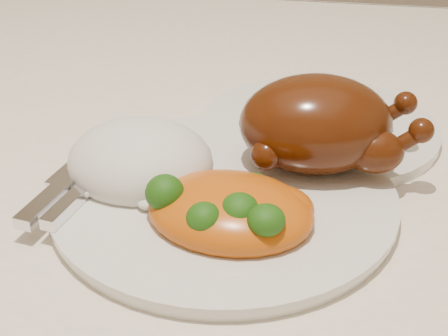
% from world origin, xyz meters
% --- Properties ---
extents(dining_table, '(1.60, 0.90, 0.76)m').
position_xyz_m(dining_table, '(0.00, 0.00, 0.67)').
color(dining_table, brown).
rests_on(dining_table, floor).
extents(tablecloth, '(1.73, 1.03, 0.18)m').
position_xyz_m(tablecloth, '(0.00, 0.00, 0.74)').
color(tablecloth, beige).
rests_on(tablecloth, dining_table).
extents(dinner_plate, '(0.27, 0.27, 0.01)m').
position_xyz_m(dinner_plate, '(0.15, -0.08, 0.77)').
color(dinner_plate, white).
rests_on(dinner_plate, tablecloth).
extents(side_plate, '(0.23, 0.23, 0.01)m').
position_xyz_m(side_plate, '(0.21, 0.06, 0.77)').
color(side_plate, white).
rests_on(side_plate, tablecloth).
extents(roast_chicken, '(0.16, 0.11, 0.08)m').
position_xyz_m(roast_chicken, '(0.22, -0.03, 0.82)').
color(roast_chicken, '#4B1E08').
rests_on(roast_chicken, dinner_plate).
extents(rice_mound, '(0.13, 0.12, 0.06)m').
position_xyz_m(rice_mound, '(0.08, -0.07, 0.79)').
color(rice_mound, white).
rests_on(rice_mound, dinner_plate).
extents(mac_and_cheese, '(0.13, 0.10, 0.05)m').
position_xyz_m(mac_and_cheese, '(0.16, -0.12, 0.79)').
color(mac_and_cheese, '#DD620E').
rests_on(mac_and_cheese, dinner_plate).
extents(cutlery, '(0.04, 0.16, 0.01)m').
position_xyz_m(cutlery, '(0.03, -0.10, 0.78)').
color(cutlery, silver).
rests_on(cutlery, dinner_plate).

